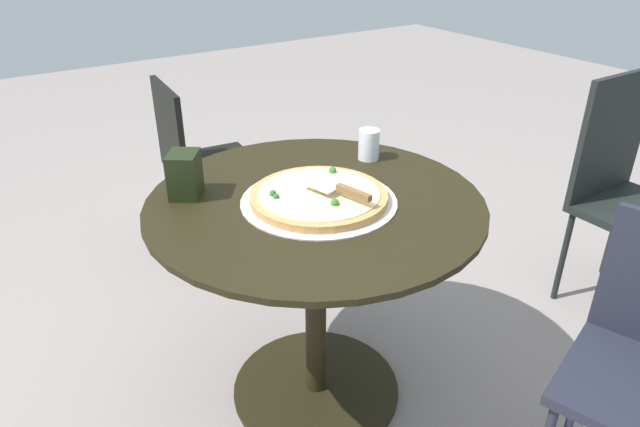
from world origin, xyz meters
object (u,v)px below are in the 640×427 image
(napkin_dispenser, at_px, (185,175))
(patio_chair_far, at_px, (198,157))
(pizza_on_tray, at_px, (320,197))
(drinking_cup, at_px, (369,144))
(patio_chair_corner, at_px, (628,184))
(patio_table, at_px, (315,262))
(pizza_server, at_px, (339,188))

(napkin_dispenser, bearing_deg, patio_chair_far, 12.56)
(pizza_on_tray, height_order, drinking_cup, drinking_cup)
(patio_chair_far, bearing_deg, drinking_cup, -164.27)
(patio_chair_corner, bearing_deg, patio_table, 80.65)
(napkin_dispenser, distance_m, patio_chair_corner, 1.65)
(patio_table, height_order, napkin_dispenser, napkin_dispenser)
(patio_table, xyz_separation_m, pizza_on_tray, (-0.02, -0.00, 0.22))
(patio_chair_corner, bearing_deg, napkin_dispenser, 74.60)
(napkin_dispenser, bearing_deg, patio_chair_corner, -69.38)
(pizza_on_tray, height_order, napkin_dispenser, napkin_dispenser)
(patio_chair_far, bearing_deg, patio_chair_corner, -135.12)
(pizza_server, bearing_deg, patio_table, 25.32)
(patio_chair_far, bearing_deg, pizza_server, 178.65)
(patio_table, distance_m, napkin_dispenser, 0.45)
(pizza_server, relative_size, patio_chair_corner, 0.24)
(patio_table, xyz_separation_m, napkin_dispenser, (0.22, 0.29, 0.27))
(pizza_on_tray, height_order, pizza_server, pizza_server)
(pizza_server, bearing_deg, drinking_cup, -51.42)
(pizza_server, bearing_deg, napkin_dispenser, 47.87)
(patio_table, relative_size, napkin_dispenser, 7.43)
(patio_table, bearing_deg, pizza_on_tray, -167.38)
(drinking_cup, bearing_deg, pizza_server, 128.58)
(pizza_on_tray, relative_size, pizza_server, 2.01)
(patio_chair_far, xyz_separation_m, patio_chair_corner, (-1.23, -1.23, 0.03))
(patio_table, relative_size, patio_chair_corner, 1.03)
(patio_table, height_order, pizza_on_tray, pizza_on_tray)
(patio_chair_far, bearing_deg, pizza_on_tray, 177.02)
(drinking_cup, bearing_deg, napkin_dispenser, 82.88)
(patio_chair_far, distance_m, patio_chair_corner, 1.74)
(patio_table, bearing_deg, napkin_dispenser, 52.46)
(pizza_on_tray, xyz_separation_m, patio_chair_far, (1.04, -0.05, -0.25))
(napkin_dispenser, distance_m, patio_chair_far, 0.92)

